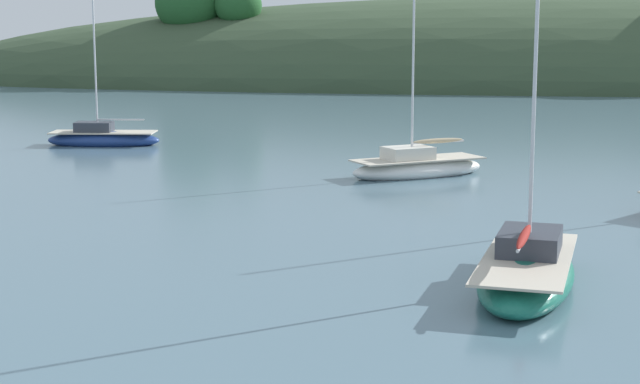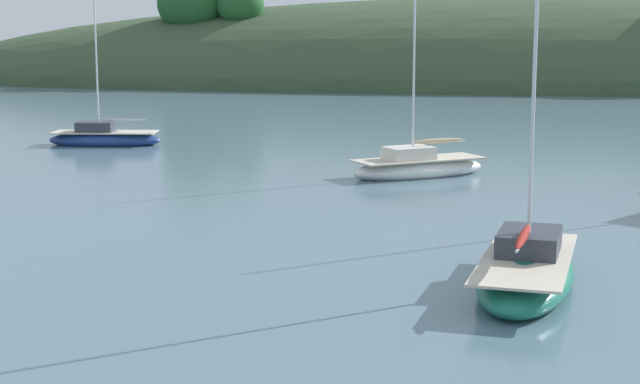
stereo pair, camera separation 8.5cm
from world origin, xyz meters
name	(u,v)px [view 2 (the right image)]	position (x,y,z in m)	size (l,w,h in m)	color
sailboat_orange_cutter	(418,167)	(2.79, 31.24, 0.37)	(6.03, 4.74, 7.41)	white
sailboat_blue_center	(526,272)	(5.44, 14.16, 0.39)	(3.34, 6.61, 8.77)	#196B56
sailboat_white_near	(104,138)	(-12.99, 39.89, 0.35)	(5.75, 2.31, 7.87)	navy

